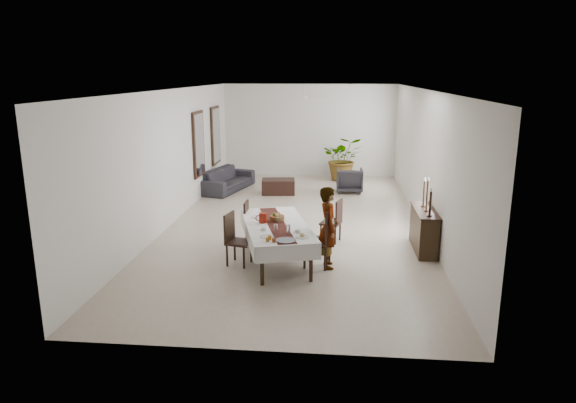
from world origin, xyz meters
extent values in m
cube|color=#C2B19A|center=(0.00, 0.00, 0.00)|extent=(6.00, 12.00, 0.00)
cube|color=white|center=(0.00, 0.00, 3.20)|extent=(6.00, 12.00, 0.02)
cube|color=silver|center=(0.00, 6.00, 1.60)|extent=(6.00, 0.02, 3.20)
cube|color=silver|center=(0.00, -6.00, 1.60)|extent=(6.00, 0.02, 3.20)
cube|color=silver|center=(-3.00, 0.00, 1.60)|extent=(0.02, 12.00, 3.20)
cube|color=silver|center=(3.00, 0.00, 1.60)|extent=(0.02, 12.00, 3.20)
cube|color=black|center=(-0.17, -2.65, 0.71)|extent=(1.58, 2.54, 0.05)
cylinder|color=black|center=(-0.28, -3.84, 0.34)|extent=(0.08, 0.08, 0.69)
cylinder|color=black|center=(0.55, -3.61, 0.34)|extent=(0.08, 0.08, 0.69)
cylinder|color=black|center=(-0.89, -1.69, 0.34)|extent=(0.08, 0.08, 0.69)
cylinder|color=black|center=(-0.06, -1.45, 0.34)|extent=(0.08, 0.08, 0.69)
cube|color=white|center=(-0.17, -2.65, 0.74)|extent=(1.80, 2.75, 0.01)
cube|color=white|center=(-0.72, -2.81, 0.60)|extent=(0.69, 2.44, 0.29)
cube|color=white|center=(0.38, -2.49, 0.60)|extent=(0.69, 2.44, 0.29)
cube|color=silver|center=(0.17, -3.87, 0.60)|extent=(1.12, 0.32, 0.29)
cube|color=white|center=(-0.51, -1.43, 0.60)|extent=(1.12, 0.32, 0.29)
cube|color=#582019|center=(-0.17, -2.65, 0.75)|extent=(0.99, 2.46, 0.00)
cylinder|color=maroon|center=(-0.45, -2.57, 0.85)|extent=(0.18, 0.18, 0.20)
torus|color=maroon|center=(-0.53, -2.60, 0.85)|extent=(0.12, 0.05, 0.12)
cylinder|color=white|center=(0.12, -3.23, 0.83)|extent=(0.07, 0.07, 0.17)
cylinder|color=silver|center=(-0.12, -3.20, 0.83)|extent=(0.07, 0.07, 0.17)
cylinder|color=white|center=(-0.13, -2.59, 0.83)|extent=(0.07, 0.07, 0.17)
cylinder|color=silver|center=(0.27, -3.14, 0.78)|extent=(0.09, 0.09, 0.06)
cylinder|color=silver|center=(0.27, -3.14, 0.75)|extent=(0.15, 0.15, 0.01)
cylinder|color=white|center=(-0.36, -3.06, 0.78)|extent=(0.09, 0.09, 0.06)
cylinder|color=white|center=(-0.36, -3.06, 0.75)|extent=(0.15, 0.15, 0.01)
cylinder|color=silver|center=(0.38, -3.41, 0.75)|extent=(0.24, 0.24, 0.01)
sphere|color=#D5B567|center=(0.38, -3.41, 0.78)|extent=(0.09, 0.09, 0.09)
cylinder|color=silver|center=(-0.25, -3.44, 0.75)|extent=(0.24, 0.24, 0.01)
cylinder|color=white|center=(-0.62, -2.21, 0.75)|extent=(0.24, 0.24, 0.01)
cylinder|color=#404146|center=(0.11, -3.64, 0.76)|extent=(0.35, 0.35, 0.02)
cylinder|color=brown|center=(-0.09, -3.73, 0.78)|extent=(0.06, 0.06, 0.07)
cylinder|color=#8C5714|center=(-0.20, -3.70, 0.78)|extent=(0.06, 0.06, 0.07)
cylinder|color=brown|center=(-0.18, -3.59, 0.78)|extent=(0.06, 0.06, 0.07)
cylinder|color=brown|center=(-0.19, -2.40, 0.80)|extent=(0.29, 0.29, 0.10)
sphere|color=#A61021|center=(-0.16, -2.37, 0.87)|extent=(0.09, 0.09, 0.09)
sphere|color=#4B7B25|center=(-0.23, -2.38, 0.87)|extent=(0.08, 0.08, 0.08)
sphere|color=gold|center=(-0.17, -2.45, 0.87)|extent=(0.08, 0.08, 0.08)
cube|color=black|center=(0.63, -2.84, 0.50)|extent=(0.56, 0.56, 0.05)
cylinder|color=black|center=(0.78, -3.08, 0.24)|extent=(0.06, 0.06, 0.47)
cylinder|color=black|center=(0.86, -2.69, 0.24)|extent=(0.06, 0.06, 0.47)
cylinder|color=black|center=(0.40, -3.00, 0.24)|extent=(0.06, 0.06, 0.47)
cylinder|color=black|center=(0.48, -2.61, 0.24)|extent=(0.06, 0.06, 0.47)
cube|color=black|center=(0.84, -2.89, 0.83)|extent=(0.14, 0.48, 0.61)
cube|color=black|center=(0.86, -1.36, 0.42)|extent=(0.50, 0.50, 0.05)
cylinder|color=black|center=(0.97, -1.57, 0.20)|extent=(0.05, 0.05, 0.40)
cylinder|color=black|center=(1.07, -1.25, 0.20)|extent=(0.05, 0.05, 0.40)
cylinder|color=black|center=(0.66, -1.46, 0.20)|extent=(0.05, 0.05, 0.40)
cylinder|color=black|center=(0.76, -1.15, 0.20)|extent=(0.05, 0.05, 0.40)
cube|color=black|center=(1.03, -1.42, 0.69)|extent=(0.16, 0.39, 0.51)
cube|color=black|center=(-0.86, -2.90, 0.44)|extent=(0.51, 0.51, 0.05)
cylinder|color=black|center=(-0.99, -2.69, 0.21)|extent=(0.05, 0.05, 0.42)
cylinder|color=black|center=(-1.07, -3.03, 0.21)|extent=(0.05, 0.05, 0.42)
cylinder|color=black|center=(-0.65, -2.77, 0.21)|extent=(0.05, 0.05, 0.42)
cylinder|color=black|center=(-0.73, -3.11, 0.21)|extent=(0.05, 0.05, 0.42)
cube|color=black|center=(-1.05, -2.85, 0.73)|extent=(0.14, 0.42, 0.54)
cube|color=black|center=(-0.72, -1.79, 0.43)|extent=(0.42, 0.42, 0.05)
cylinder|color=black|center=(-0.88, -1.62, 0.20)|extent=(0.04, 0.04, 0.40)
cylinder|color=black|center=(-0.89, -1.95, 0.20)|extent=(0.04, 0.04, 0.40)
cylinder|color=black|center=(-0.55, -1.63, 0.20)|extent=(0.04, 0.04, 0.40)
cylinder|color=black|center=(-0.56, -1.96, 0.20)|extent=(0.04, 0.04, 0.40)
cube|color=black|center=(-0.91, -1.79, 0.70)|extent=(0.05, 0.41, 0.52)
imported|color=gray|center=(0.83, -2.87, 0.78)|extent=(0.45, 0.62, 1.55)
cube|color=black|center=(2.78, -1.72, 0.42)|extent=(0.37, 1.40, 0.84)
cube|color=black|center=(2.78, -1.72, 0.85)|extent=(0.41, 1.45, 0.03)
cylinder|color=black|center=(2.78, -2.23, 0.88)|extent=(0.09, 0.09, 0.03)
cylinder|color=black|center=(2.78, -2.23, 1.13)|extent=(0.05, 0.05, 0.47)
cylinder|color=white|center=(2.78, -2.23, 1.40)|extent=(0.03, 0.03, 0.07)
cylinder|color=black|center=(2.78, -1.86, 0.88)|extent=(0.09, 0.09, 0.03)
cylinder|color=black|center=(2.78, -1.86, 1.20)|extent=(0.05, 0.05, 0.60)
cylinder|color=beige|center=(2.78, -1.86, 1.54)|extent=(0.03, 0.03, 0.07)
cylinder|color=black|center=(2.78, -1.49, 0.88)|extent=(0.09, 0.09, 0.03)
cylinder|color=black|center=(2.78, -1.49, 1.15)|extent=(0.05, 0.05, 0.51)
cylinder|color=white|center=(2.78, -1.49, 1.44)|extent=(0.03, 0.03, 0.07)
imported|color=#2B282E|center=(-2.43, 3.40, 0.34)|extent=(1.46, 2.46, 0.67)
imported|color=#2B272D|center=(1.38, 3.47, 0.37)|extent=(0.80, 0.82, 0.74)
cube|color=black|center=(-0.78, 3.07, 0.22)|extent=(1.05, 0.76, 0.44)
imported|color=#275421|center=(1.19, 5.30, 0.75)|extent=(1.38, 1.20, 1.49)
cube|color=black|center=(-2.96, 2.20, 1.60)|extent=(0.06, 1.05, 1.85)
cube|color=white|center=(-2.92, 2.20, 1.60)|extent=(0.01, 0.90, 1.70)
cube|color=black|center=(-2.96, 4.30, 1.60)|extent=(0.06, 1.05, 1.85)
cube|color=silver|center=(-2.92, 4.30, 1.60)|extent=(0.01, 0.90, 1.70)
cylinder|color=silver|center=(0.00, 3.00, 3.10)|extent=(0.04, 0.04, 0.20)
cylinder|color=white|center=(0.00, 3.00, 2.90)|extent=(0.16, 0.16, 0.08)
cube|color=silver|center=(0.00, 3.35, 2.90)|extent=(0.10, 0.55, 0.01)
cube|color=white|center=(0.00, 2.65, 2.90)|extent=(0.10, 0.55, 0.01)
cube|color=silver|center=(0.35, 3.00, 2.90)|extent=(0.55, 0.10, 0.01)
cube|color=silver|center=(-0.35, 3.00, 2.90)|extent=(0.55, 0.10, 0.01)
camera|label=1|loc=(0.93, -12.04, 3.58)|focal=32.00mm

